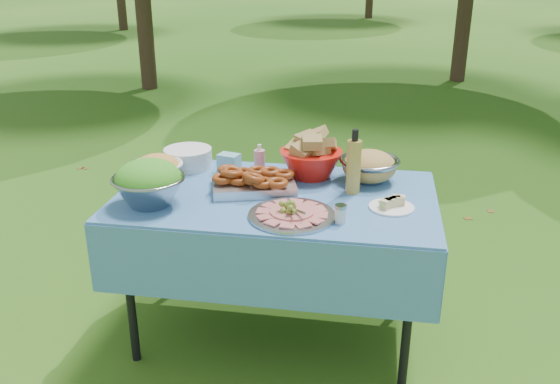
% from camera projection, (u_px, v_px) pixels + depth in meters
% --- Properties ---
extents(ground, '(80.00, 80.00, 0.00)m').
position_uv_depth(ground, '(276.00, 332.00, 3.02)').
color(ground, '#103E0B').
rests_on(ground, ground).
extents(picnic_table, '(1.46, 0.86, 0.76)m').
position_uv_depth(picnic_table, '(276.00, 267.00, 2.88)').
color(picnic_table, '#7FCEF5').
rests_on(picnic_table, ground).
extents(salad_bowl, '(0.41, 0.41, 0.21)m').
position_uv_depth(salad_bowl, '(149.00, 183.00, 2.59)').
color(salad_bowl, gray).
rests_on(salad_bowl, picnic_table).
extents(pasta_bowl_white, '(0.27, 0.27, 0.14)m').
position_uv_depth(pasta_bowl_white, '(157.00, 168.00, 2.87)').
color(pasta_bowl_white, white).
rests_on(pasta_bowl_white, picnic_table).
extents(plate_stack, '(0.27, 0.27, 0.10)m').
position_uv_depth(plate_stack, '(188.00, 158.00, 3.07)').
color(plate_stack, white).
rests_on(plate_stack, picnic_table).
extents(wipes_box, '(0.12, 0.10, 0.09)m').
position_uv_depth(wipes_box, '(229.00, 163.00, 3.00)').
color(wipes_box, '#80C3D2').
rests_on(wipes_box, picnic_table).
extents(sanitizer_bottle, '(0.06, 0.06, 0.16)m').
position_uv_depth(sanitizer_bottle, '(260.00, 159.00, 2.96)').
color(sanitizer_bottle, pink).
rests_on(sanitizer_bottle, picnic_table).
extents(bread_bowl, '(0.36, 0.36, 0.21)m').
position_uv_depth(bread_bowl, '(311.00, 157.00, 2.92)').
color(bread_bowl, red).
rests_on(bread_bowl, picnic_table).
extents(pasta_bowl_steel, '(0.35, 0.35, 0.15)m').
position_uv_depth(pasta_bowl_steel, '(369.00, 166.00, 2.88)').
color(pasta_bowl_steel, gray).
rests_on(pasta_bowl_steel, picnic_table).
extents(fried_tray, '(0.44, 0.37, 0.09)m').
position_uv_depth(fried_tray, '(254.00, 181.00, 2.78)').
color(fried_tray, silver).
rests_on(fried_tray, picnic_table).
extents(charcuterie_platter, '(0.45, 0.45, 0.08)m').
position_uv_depth(charcuterie_platter, '(292.00, 207.00, 2.49)').
color(charcuterie_platter, '#9D9FA3').
rests_on(charcuterie_platter, picnic_table).
extents(oil_bottle, '(0.08, 0.08, 0.30)m').
position_uv_depth(oil_bottle, '(354.00, 162.00, 2.70)').
color(oil_bottle, '#B5933B').
rests_on(oil_bottle, picnic_table).
extents(cheese_plate, '(0.25, 0.25, 0.05)m').
position_uv_depth(cheese_plate, '(392.00, 202.00, 2.58)').
color(cheese_plate, white).
rests_on(cheese_plate, picnic_table).
extents(shaker, '(0.06, 0.06, 0.08)m').
position_uv_depth(shaker, '(341.00, 214.00, 2.43)').
color(shaker, white).
rests_on(shaker, picnic_table).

